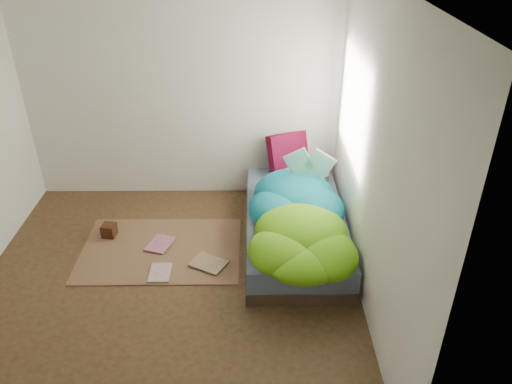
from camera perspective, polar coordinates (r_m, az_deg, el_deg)
ground at (r=4.76m, az=-10.01°, el=-10.50°), size 3.50×3.50×0.00m
room_walls at (r=3.92m, az=-11.93°, el=7.89°), size 3.54×3.54×2.62m
bed at (r=5.18m, az=4.44°, el=-3.91°), size 1.00×2.00×0.34m
duvet at (r=4.81m, az=4.80°, el=-2.03°), size 0.96×1.84×0.34m
rug at (r=5.21m, az=-10.79°, el=-6.45°), size 1.60×1.10×0.01m
pillow_floral at (r=5.78m, az=5.82°, el=2.57°), size 0.59×0.44×0.12m
pillow_magenta at (r=5.77m, az=3.67°, el=4.48°), size 0.47×0.32×0.46m
open_book at (r=5.18m, az=6.18°, el=4.18°), size 0.44×0.16×0.26m
wooden_box at (r=5.48m, az=-16.44°, el=-4.22°), size 0.16×0.16×0.14m
floor_book_a at (r=4.90m, az=-12.09°, el=-9.01°), size 0.21×0.28×0.02m
floor_book_b at (r=5.29m, az=-11.98°, el=-5.63°), size 0.31×0.36×0.03m
floor_book_c at (r=4.85m, az=-6.22°, el=-8.93°), size 0.40×0.37×0.02m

